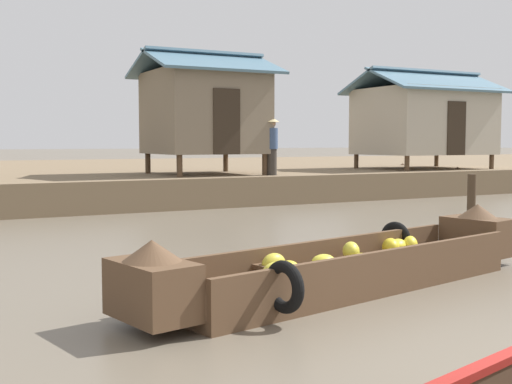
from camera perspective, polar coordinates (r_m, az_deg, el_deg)
The scene contains 8 objects.
ground_plane at distance 13.57m, azimuth -8.93°, elevation -3.17°, with size 300.00×300.00×0.00m, color #665B4C.
riverbank_strip at distance 26.16m, azimuth -18.22°, elevation 1.17°, with size 160.00×20.00×0.81m, color #756047.
banana_boat at distance 8.03m, azimuth 8.16°, elevation -6.30°, with size 6.09×2.45×0.86m.
fishing_skiff_distant at distance 25.96m, azimuth 14.64°, elevation 1.03°, with size 1.89×4.79×0.89m.
stilt_house_mid_left at distance 19.55m, azimuth -4.49°, elevation 7.06°, with size 3.71×3.55×3.61m.
stilt_house_mid_right at distance 24.29m, azimuth 14.33°, elevation 6.06°, with size 4.94×3.65×3.50m.
vendor_person at distance 18.91m, azimuth 1.39°, elevation 4.27°, with size 0.44×0.44×1.66m.
mooring_post at distance 11.51m, azimuth 18.12°, elevation -1.58°, with size 0.14×0.14×1.23m, color #423323.
Camera 1 is at (-4.33, -2.74, 1.77)m, focal length 46.21 mm.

